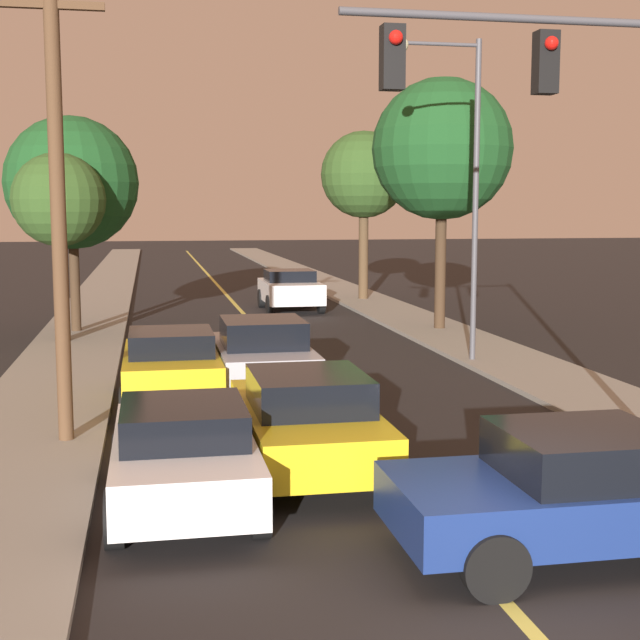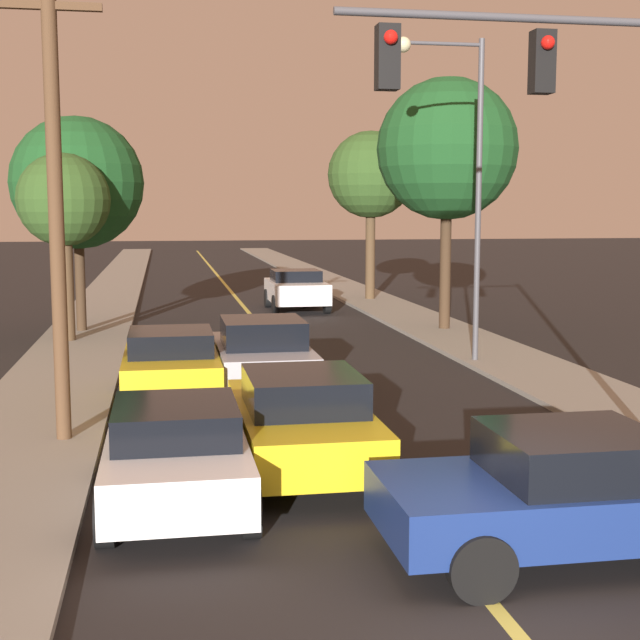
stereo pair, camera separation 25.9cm
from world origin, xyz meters
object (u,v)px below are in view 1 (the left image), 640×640
at_px(car_far_oncoming, 290,289).
at_px(car_crossing_right, 572,491).
at_px(traffic_signal_mast, 571,135).
at_px(tree_left_far, 59,202).
at_px(tree_left_near, 71,183).
at_px(utility_pole_left, 58,199).
at_px(car_near_lane_front, 307,420).
at_px(car_outer_lane_second, 171,367).
at_px(tree_right_near, 364,176).
at_px(streetlamp_right, 457,158).
at_px(tree_right_far, 442,150).
at_px(car_outer_lane_front, 183,452).
at_px(car_near_lane_second, 262,359).

height_order(car_far_oncoming, car_crossing_right, car_far_oncoming).
relative_size(traffic_signal_mast, tree_left_far, 1.28).
bearing_deg(tree_left_near, tree_left_far, -95.43).
xyz_separation_m(car_far_oncoming, utility_pole_left, (-6.55, -18.38, 3.15)).
height_order(car_near_lane_front, traffic_signal_mast, traffic_signal_mast).
relative_size(car_outer_lane_second, tree_right_near, 0.58).
bearing_deg(car_far_oncoming, streetlamp_right, 99.76).
bearing_deg(streetlamp_right, tree_right_far, 74.85).
height_order(car_far_oncoming, utility_pole_left, utility_pole_left).
bearing_deg(car_far_oncoming, tree_right_near, -141.76).
bearing_deg(car_outer_lane_front, car_far_oncoming, 77.55).
xyz_separation_m(streetlamp_right, tree_left_far, (-9.72, 5.12, -1.03)).
relative_size(car_near_lane_front, car_crossing_right, 1.08).
bearing_deg(car_crossing_right, tree_right_far, -13.89).
bearing_deg(utility_pole_left, car_outer_lane_front, -62.56).
bearing_deg(tree_right_near, car_far_oncoming, -141.76).
bearing_deg(tree_right_far, car_near_lane_front, -115.51).
bearing_deg(car_outer_lane_front, car_near_lane_front, 33.23).
distance_m(car_outer_lane_second, streetlamp_right, 8.80).
distance_m(tree_left_near, tree_left_far, 2.15).
bearing_deg(tree_right_near, car_near_lane_second, -109.64).
xyz_separation_m(car_outer_lane_second, streetlamp_right, (6.92, 3.39, 4.25)).
xyz_separation_m(car_far_oncoming, streetlamp_right, (2.12, -12.31, 4.22)).
bearing_deg(streetlamp_right, tree_right_near, 84.80).
height_order(car_outer_lane_second, traffic_signal_mast, traffic_signal_mast).
relative_size(car_near_lane_second, tree_right_far, 0.52).
bearing_deg(streetlamp_right, traffic_signal_mast, -97.71).
distance_m(car_near_lane_second, car_far_oncoming, 15.72).
distance_m(car_outer_lane_second, traffic_signal_mast, 8.54).
height_order(tree_left_far, tree_right_far, tree_right_far).
bearing_deg(traffic_signal_mast, tree_left_near, 118.93).
height_order(streetlamp_right, tree_left_far, streetlamp_right).
distance_m(car_near_lane_second, tree_right_far, 12.02).
xyz_separation_m(car_outer_lane_second, tree_left_far, (-2.80, 8.50, 3.21)).
height_order(car_crossing_right, tree_right_far, tree_right_far).
bearing_deg(tree_right_near, tree_left_far, -138.11).
distance_m(car_outer_lane_second, tree_left_near, 11.52).
bearing_deg(tree_right_far, tree_right_near, 91.05).
bearing_deg(car_near_lane_front, car_outer_lane_front, -146.77).
xyz_separation_m(car_crossing_right, tree_left_near, (-6.72, 19.03, 3.82)).
relative_size(car_near_lane_second, utility_pole_left, 0.54).
bearing_deg(car_outer_lane_second, tree_right_far, 47.01).
distance_m(car_outer_lane_second, tree_left_far, 9.51).
distance_m(streetlamp_right, utility_pole_left, 10.64).
xyz_separation_m(car_crossing_right, traffic_signal_mast, (1.70, 3.77, 4.15)).
height_order(streetlamp_right, utility_pole_left, streetlamp_right).
xyz_separation_m(utility_pole_left, tree_right_far, (10.21, 11.76, 1.63)).
distance_m(car_outer_lane_front, utility_pole_left, 4.98).
bearing_deg(utility_pole_left, car_far_oncoming, 70.38).
xyz_separation_m(car_near_lane_front, car_far_oncoming, (3.00, 20.57, 0.02)).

